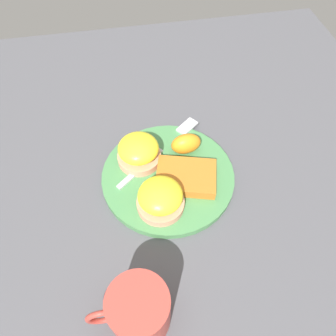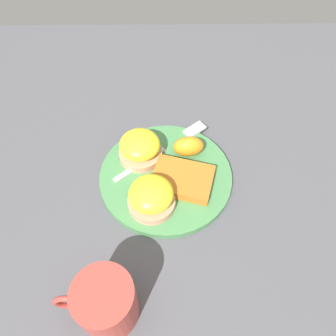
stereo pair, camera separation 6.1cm
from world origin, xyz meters
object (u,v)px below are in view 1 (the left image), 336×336
object	(u,v)px
sandwich_benedict_left	(139,151)
orange_wedge	(186,144)
hashbrown_patty	(186,177)
fork	(164,147)
sandwich_benedict_right	(160,198)
cup	(139,311)

from	to	relation	value
sandwich_benedict_left	orange_wedge	distance (m)	0.10
hashbrown_patty	fork	bearing A→B (deg)	-72.55
sandwich_benedict_left	hashbrown_patty	distance (m)	0.10
sandwich_benedict_right	fork	bearing A→B (deg)	-102.82
hashbrown_patty	sandwich_benedict_left	bearing A→B (deg)	-38.32
sandwich_benedict_right	orange_wedge	size ratio (longest dim) A/B	1.43
sandwich_benedict_left	fork	bearing A→B (deg)	-158.31
sandwich_benedict_left	cup	size ratio (longest dim) A/B	0.73
sandwich_benedict_right	fork	world-z (taller)	sandwich_benedict_right
sandwich_benedict_right	fork	distance (m)	0.14
orange_wedge	cup	xyz separation A→B (m)	(0.13, 0.29, 0.01)
hashbrown_patty	cup	bearing A→B (deg)	62.38
sandwich_benedict_left	hashbrown_patty	size ratio (longest dim) A/B	0.77
orange_wedge	sandwich_benedict_left	bearing A→B (deg)	3.62
cup	sandwich_benedict_left	bearing A→B (deg)	-97.32
sandwich_benedict_right	cup	xyz separation A→B (m)	(0.06, 0.18, 0.01)
fork	orange_wedge	bearing A→B (deg)	159.51
cup	sandwich_benedict_right	bearing A→B (deg)	-108.90
hashbrown_patty	cup	world-z (taller)	cup
cup	fork	bearing A→B (deg)	-106.35
sandwich_benedict_left	fork	distance (m)	0.06
sandwich_benedict_left	orange_wedge	world-z (taller)	sandwich_benedict_left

